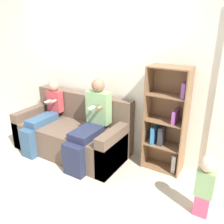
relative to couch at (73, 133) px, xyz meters
The scene contains 7 objects.
ground_plane 0.65m from the couch, 71.44° to the right, with size 14.00×14.00×0.00m, color beige.
back_wall 1.08m from the couch, 68.86° to the left, with size 10.00×0.06×2.55m.
couch is the anchor object (origin of this frame).
adult_seated 0.58m from the couch, 15.83° to the right, with size 0.37×0.80×1.26m.
child_seated 0.56m from the couch, 159.85° to the right, with size 0.28×0.81×1.11m.
toddler_standing 2.19m from the couch, ahead, with size 0.19×0.18×0.76m.
bookshelf 1.56m from the couch, 11.99° to the left, with size 0.56×0.30×1.51m.
Camera 1 is at (2.20, -2.15, 2.05)m, focal length 38.00 mm.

